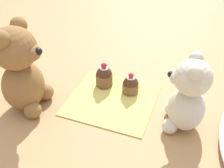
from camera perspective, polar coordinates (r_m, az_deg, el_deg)
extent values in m
plane|color=tan|center=(0.73, 0.00, -3.52)|extent=(4.00, 4.00, 0.00)
cube|color=#E0D166|center=(0.73, 0.00, -3.34)|extent=(0.22, 0.23, 0.01)
ellipsoid|color=beige|center=(0.65, 15.82, -5.11)|extent=(0.10, 0.09, 0.11)
sphere|color=beige|center=(0.59, 17.21, 1.32)|extent=(0.08, 0.08, 0.08)
ellipsoid|color=beige|center=(0.59, 14.03, 1.45)|extent=(0.04, 0.04, 0.03)
sphere|color=black|center=(0.59, 12.67, 2.07)|extent=(0.02, 0.02, 0.02)
sphere|color=beige|center=(0.60, 17.87, 5.42)|extent=(0.03, 0.03, 0.03)
sphere|color=beige|center=(0.55, 17.70, 2.40)|extent=(0.03, 0.03, 0.03)
sphere|color=beige|center=(0.69, 13.00, -5.27)|extent=(0.04, 0.04, 0.04)
sphere|color=beige|center=(0.65, 12.45, -8.90)|extent=(0.04, 0.04, 0.04)
ellipsoid|color=olive|center=(0.71, -18.66, -0.31)|extent=(0.13, 0.12, 0.13)
sphere|color=olive|center=(0.66, -20.49, 7.29)|extent=(0.11, 0.11, 0.11)
ellipsoid|color=olive|center=(0.64, -17.20, 6.52)|extent=(0.06, 0.05, 0.04)
sphere|color=black|center=(0.63, -15.77, 6.84)|extent=(0.02, 0.02, 0.02)
sphere|color=olive|center=(0.61, -23.05, 8.93)|extent=(0.04, 0.04, 0.04)
sphere|color=olive|center=(0.67, -19.65, 11.97)|extent=(0.04, 0.04, 0.04)
sphere|color=olive|center=(0.70, -16.87, -5.43)|extent=(0.04, 0.04, 0.04)
sphere|color=olive|center=(0.75, -14.26, -1.69)|extent=(0.04, 0.04, 0.04)
cylinder|color=brown|center=(0.75, 4.04, -0.69)|extent=(0.05, 0.05, 0.03)
sphere|color=#472819|center=(0.74, 4.08, 0.14)|extent=(0.04, 0.04, 0.04)
cylinder|color=white|center=(0.73, 4.15, 1.38)|extent=(0.02, 0.02, 0.00)
sphere|color=red|center=(0.72, 4.17, 1.85)|extent=(0.02, 0.02, 0.02)
cylinder|color=brown|center=(0.77, -1.71, 1.08)|extent=(0.05, 0.05, 0.04)
sphere|color=#472819|center=(0.76, -1.74, 2.18)|extent=(0.05, 0.05, 0.05)
cylinder|color=white|center=(0.75, -1.77, 3.50)|extent=(0.03, 0.03, 0.00)
sphere|color=red|center=(0.74, -1.78, 4.01)|extent=(0.02, 0.02, 0.02)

